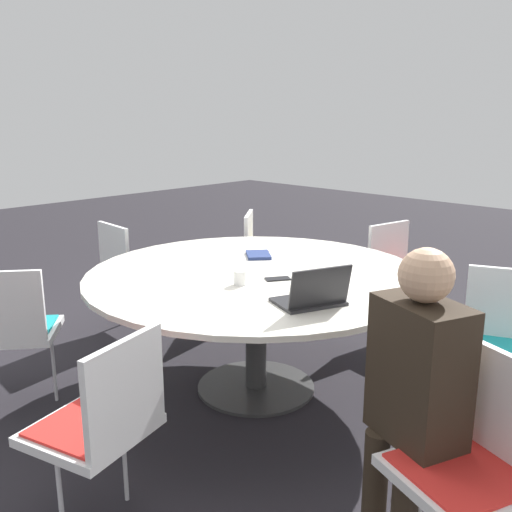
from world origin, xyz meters
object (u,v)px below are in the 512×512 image
at_px(chair_2, 400,271).
at_px(laptop, 313,296).
at_px(chair_4, 130,267).
at_px(chair_6, 102,417).
at_px(person_0, 415,380).
at_px(chair_5, 13,324).
at_px(chair_0, 476,454).
at_px(spiral_notebook, 258,255).
at_px(chair_3, 264,254).
at_px(chair_1, 504,337).
at_px(cell_phone, 278,279).
at_px(coffee_cup, 240,278).

bearing_deg(chair_2, laptop, 25.44).
bearing_deg(chair_4, chair_2, 44.78).
distance_m(chair_2, chair_6, 2.71).
distance_m(chair_6, person_0, 1.21).
relative_size(chair_5, laptop, 2.19).
bearing_deg(laptop, chair_0, 93.79).
height_order(chair_2, spiral_notebook, chair_2).
xyz_separation_m(chair_0, chair_2, (-1.92, -1.42, 0.00)).
distance_m(chair_2, spiral_notebook, 1.20).
height_order(chair_2, chair_3, same).
distance_m(chair_1, chair_5, 2.69).
xyz_separation_m(chair_0, cell_phone, (-0.52, -1.41, 0.24)).
xyz_separation_m(chair_3, person_0, (1.58, 2.27, 0.19)).
relative_size(chair_6, coffee_cup, 10.73).
relative_size(chair_3, cell_phone, 5.55).
relative_size(chair_3, coffee_cup, 10.73).
height_order(chair_0, cell_phone, chair_0).
bearing_deg(chair_2, chair_1, 64.27).
distance_m(chair_2, person_0, 2.25).
height_order(laptop, cell_phone, laptop).
height_order(chair_4, laptop, laptop).
xyz_separation_m(chair_2, chair_5, (2.51, -0.98, 0.00)).
relative_size(chair_2, cell_phone, 5.55).
height_order(chair_4, chair_6, same).
height_order(chair_1, chair_6, same).
xyz_separation_m(chair_0, coffee_cup, (-0.30, -1.49, 0.27)).
distance_m(chair_2, coffee_cup, 1.64).
xyz_separation_m(chair_5, chair_6, (0.19, 1.25, 0.00)).
bearing_deg(laptop, chair_3, -108.62).
relative_size(chair_2, chair_4, 1.00).
relative_size(chair_6, laptop, 2.19).
bearing_deg(chair_0, spiral_notebook, -3.04).
bearing_deg(coffee_cup, cell_phone, 159.38).
height_order(person_0, cell_phone, person_0).
bearing_deg(chair_2, chair_4, -39.21).
height_order(chair_1, spiral_notebook, chair_1).
distance_m(chair_3, coffee_cup, 1.67).
relative_size(chair_5, person_0, 0.71).
bearing_deg(spiral_notebook, chair_0, 65.86).
distance_m(chair_3, laptop, 2.02).
height_order(chair_2, laptop, laptop).
xyz_separation_m(chair_2, chair_6, (2.70, 0.27, 0.00)).
bearing_deg(chair_1, chair_5, 17.14).
bearing_deg(chair_1, coffee_cup, 13.56).
bearing_deg(chair_4, chair_1, 16.26).
xyz_separation_m(chair_1, chair_2, (-0.78, -1.08, 0.00)).
bearing_deg(chair_1, laptop, 30.28).
bearing_deg(chair_0, chair_3, -11.09).
bearing_deg(laptop, coffee_cup, -68.80).
xyz_separation_m(chair_3, laptop, (1.28, 1.54, 0.29)).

